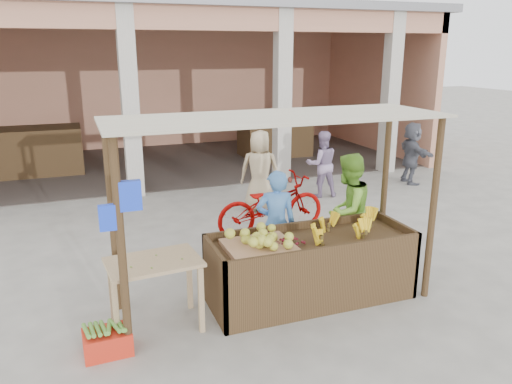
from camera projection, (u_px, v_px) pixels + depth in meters
name	position (u px, v px, depth m)	size (l,w,h in m)	color
ground	(274.00, 305.00, 6.33)	(60.00, 60.00, 0.00)	slate
market_building	(153.00, 65.00, 13.64)	(14.40, 6.40, 4.20)	tan
fruit_stall	(311.00, 270.00, 6.38)	(2.60, 0.95, 0.80)	#48331D
stall_awning	(273.00, 151.00, 5.83)	(4.09, 1.35, 2.39)	#48331D
banana_heap	(344.00, 228.00, 6.45)	(1.04, 0.57, 0.19)	yellow
melon_tray	(259.00, 242.00, 5.99)	(0.82, 0.71, 0.21)	#AA7B57
berry_heap	(290.00, 241.00, 6.10)	(0.40, 0.33, 0.13)	maroon
side_table	(154.00, 272.00, 5.65)	(1.09, 0.78, 0.83)	tan
papaya_pile	(153.00, 252.00, 5.58)	(0.72, 0.41, 0.21)	#51902F
red_crate	(108.00, 342.00, 5.29)	(0.50, 0.36, 0.26)	red
plantain_bundle	(106.00, 328.00, 5.25)	(0.38, 0.27, 0.08)	#589235
produce_sacks	(283.00, 171.00, 12.03)	(0.73, 0.68, 0.56)	maroon
vendor_blue	(276.00, 220.00, 6.96)	(0.62, 0.45, 1.65)	#4A85D1
vendor_green	(348.00, 208.00, 7.24)	(0.86, 0.50, 1.79)	#78BC36
motorcycle	(271.00, 204.00, 8.62)	(2.09, 0.72, 1.09)	#8C0402
shopper_c	(260.00, 167.00, 9.80)	(0.86, 0.56, 1.79)	tan
shopper_d	(412.00, 151.00, 11.86)	(1.43, 0.59, 1.55)	#555762
shopper_f	(322.00, 161.00, 10.79)	(0.77, 0.44, 1.58)	#9780A7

